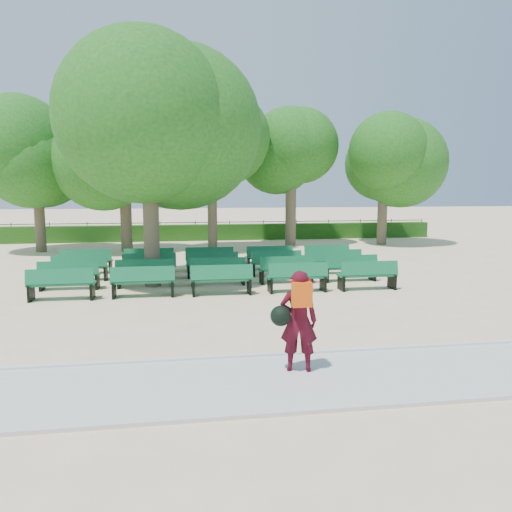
# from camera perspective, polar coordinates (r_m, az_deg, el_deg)

# --- Properties ---
(ground) EXTENTS (120.00, 120.00, 0.00)m
(ground) POSITION_cam_1_polar(r_m,az_deg,el_deg) (15.00, -0.98, -3.66)
(ground) COLOR beige
(paving) EXTENTS (30.00, 2.20, 0.06)m
(paving) POSITION_cam_1_polar(r_m,az_deg,el_deg) (8.01, 6.73, -13.86)
(paving) COLOR beige
(paving) RESTS_ON ground
(curb) EXTENTS (30.00, 0.12, 0.10)m
(curb) POSITION_cam_1_polar(r_m,az_deg,el_deg) (9.05, 4.72, -11.12)
(curb) COLOR silver
(curb) RESTS_ON ground
(hedge) EXTENTS (26.00, 0.70, 0.90)m
(hedge) POSITION_cam_1_polar(r_m,az_deg,el_deg) (28.74, -4.92, 2.72)
(hedge) COLOR #1F4F14
(hedge) RESTS_ON ground
(fence) EXTENTS (26.00, 0.10, 1.02)m
(fence) POSITION_cam_1_polar(r_m,az_deg,el_deg) (29.18, -4.97, 1.90)
(fence) COLOR black
(fence) RESTS_ON ground
(tree_line) EXTENTS (21.80, 6.80, 7.04)m
(tree_line) POSITION_cam_1_polar(r_m,az_deg,el_deg) (24.82, -4.23, 0.88)
(tree_line) COLOR #22641A
(tree_line) RESTS_ON ground
(bench_array) EXTENTS (1.73, 0.55, 1.09)m
(bench_array) POSITION_cam_1_polar(r_m,az_deg,el_deg) (16.17, -4.69, -2.53)
(bench_array) COLOR #12683B
(bench_array) RESTS_ON ground
(tree_among) EXTENTS (5.12, 5.12, 7.02)m
(tree_among) POSITION_cam_1_polar(r_m,az_deg,el_deg) (15.42, -12.19, 14.03)
(tree_among) COLOR brown
(tree_among) RESTS_ON ground
(person) EXTENTS (0.80, 0.52, 1.64)m
(person) POSITION_cam_1_polar(r_m,az_deg,el_deg) (8.00, 4.75, -7.24)
(person) COLOR #400914
(person) RESTS_ON ground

